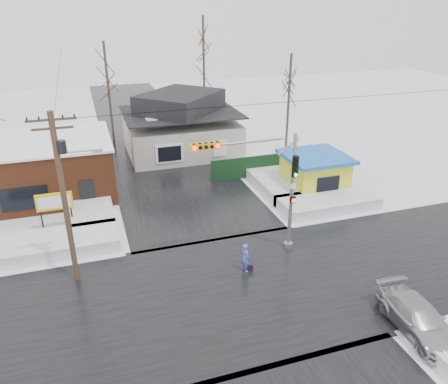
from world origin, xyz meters
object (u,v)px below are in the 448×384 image
object	(u,v)px
traffic_signal	(267,180)
car	(418,318)
kiosk	(314,173)
pedestrian	(245,258)
marquee_sign	(54,203)
utility_pole	(65,191)

from	to	relation	value
traffic_signal	car	size ratio (longest dim) A/B	1.52
traffic_signal	car	world-z (taller)	traffic_signal
kiosk	car	xyz separation A→B (m)	(-3.21, -15.25, -0.79)
kiosk	pedestrian	world-z (taller)	kiosk
marquee_sign	kiosk	world-z (taller)	kiosk
marquee_sign	kiosk	distance (m)	18.51
kiosk	pedestrian	xyz separation A→B (m)	(-8.81, -8.50, -0.64)
utility_pole	traffic_signal	bearing A→B (deg)	-2.95
traffic_signal	utility_pole	size ratio (longest dim) A/B	0.78
kiosk	traffic_signal	bearing A→B (deg)	-135.16
utility_pole	pedestrian	size ratio (longest dim) A/B	5.43
utility_pole	car	distance (m)	17.28
utility_pole	kiosk	size ratio (longest dim) A/B	1.96
marquee_sign	kiosk	size ratio (longest dim) A/B	0.55
traffic_signal	marquee_sign	bearing A→B (deg)	150.28
marquee_sign	car	world-z (taller)	marquee_sign
traffic_signal	car	distance (m)	9.87
pedestrian	marquee_sign	bearing A→B (deg)	37.61
utility_pole	kiosk	distance (m)	18.95
traffic_signal	car	xyz separation A→B (m)	(3.85, -8.22, -3.87)
traffic_signal	kiosk	size ratio (longest dim) A/B	1.52
utility_pole	pedestrian	world-z (taller)	utility_pole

